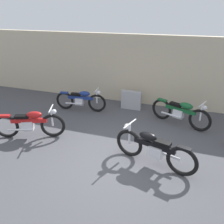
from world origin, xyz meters
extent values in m
plane|color=#47474C|center=(0.00, 0.00, 0.00)|extent=(40.00, 40.00, 0.00)
cube|color=beige|center=(0.00, 4.32, 1.39)|extent=(18.00, 0.30, 2.78)
cube|color=#9E9EA3|center=(-0.48, 3.50, 0.37)|extent=(0.79, 0.21, 0.73)
torus|color=black|center=(0.27, 0.37, 0.39)|extent=(0.77, 0.30, 0.77)
torus|color=black|center=(1.64, -0.01, 0.39)|extent=(0.77, 0.30, 0.77)
cube|color=silver|center=(1.01, 0.17, 0.41)|extent=(0.38, 0.29, 0.30)
cube|color=black|center=(0.96, 0.18, 0.58)|extent=(1.08, 0.39, 0.13)
ellipsoid|color=black|center=(0.77, 0.23, 0.77)|extent=(0.51, 0.33, 0.21)
cube|color=black|center=(1.14, 0.13, 0.72)|extent=(0.46, 0.30, 0.08)
cube|color=black|center=(1.64, -0.01, 0.75)|extent=(0.36, 0.21, 0.06)
cylinder|color=silver|center=(0.27, 0.37, 0.68)|extent=(0.06, 0.06, 0.58)
cylinder|color=silver|center=(0.27, 0.37, 0.97)|extent=(0.20, 0.60, 0.04)
sphere|color=silver|center=(0.19, 0.40, 0.86)|extent=(0.15, 0.15, 0.15)
cylinder|color=silver|center=(1.24, 0.23, 0.33)|extent=(0.73, 0.26, 0.06)
torus|color=black|center=(2.07, 2.45, 0.38)|extent=(0.73, 0.37, 0.75)
torus|color=black|center=(0.78, 2.96, 0.38)|extent=(0.73, 0.37, 0.75)
cube|color=silver|center=(1.37, 2.72, 0.40)|extent=(0.38, 0.31, 0.29)
cube|color=#145128|center=(1.42, 2.70, 0.56)|extent=(1.02, 0.49, 0.12)
ellipsoid|color=#145128|center=(1.59, 2.64, 0.75)|extent=(0.50, 0.36, 0.21)
cube|color=black|center=(1.25, 2.77, 0.69)|extent=(0.45, 0.33, 0.08)
cube|color=#145128|center=(0.78, 2.96, 0.73)|extent=(0.35, 0.24, 0.06)
cylinder|color=silver|center=(2.07, 2.45, 0.66)|extent=(0.06, 0.06, 0.57)
cylinder|color=silver|center=(2.07, 2.45, 0.94)|extent=(0.26, 0.57, 0.04)
sphere|color=silver|center=(2.14, 2.42, 0.84)|extent=(0.14, 0.14, 0.14)
cylinder|color=silver|center=(1.14, 2.69, 0.32)|extent=(0.69, 0.33, 0.06)
torus|color=black|center=(-2.22, 0.60, 0.38)|extent=(0.74, 0.36, 0.76)
torus|color=black|center=(-3.53, 0.09, 0.38)|extent=(0.74, 0.36, 0.76)
cube|color=silver|center=(-2.92, 0.32, 0.40)|extent=(0.39, 0.31, 0.29)
cube|color=#B21919|center=(-2.87, 0.34, 0.57)|extent=(1.04, 0.48, 0.13)
ellipsoid|color=#B21919|center=(-2.70, 0.41, 0.76)|extent=(0.50, 0.36, 0.21)
cube|color=black|center=(-3.05, 0.28, 0.70)|extent=(0.46, 0.33, 0.08)
cube|color=#B21919|center=(-3.53, 0.09, 0.74)|extent=(0.36, 0.24, 0.06)
cylinder|color=silver|center=(-2.22, 0.60, 0.67)|extent=(0.06, 0.06, 0.57)
cylinder|color=silver|center=(-2.22, 0.60, 0.95)|extent=(0.25, 0.58, 0.04)
sphere|color=silver|center=(-2.14, 0.63, 0.85)|extent=(0.15, 0.15, 0.15)
cylinder|color=silver|center=(-3.07, 0.13, 0.33)|extent=(0.70, 0.32, 0.06)
torus|color=black|center=(-1.66, 2.80, 0.35)|extent=(0.71, 0.17, 0.71)
torus|color=black|center=(-2.95, 2.64, 0.35)|extent=(0.71, 0.17, 0.71)
cube|color=silver|center=(-2.35, 2.71, 0.37)|extent=(0.33, 0.23, 0.27)
cube|color=navy|center=(-2.31, 2.72, 0.53)|extent=(1.00, 0.22, 0.12)
ellipsoid|color=navy|center=(-2.13, 2.74, 0.70)|extent=(0.45, 0.25, 0.19)
cube|color=black|center=(-2.48, 2.70, 0.65)|extent=(0.41, 0.22, 0.08)
cube|color=navy|center=(-2.95, 2.64, 0.68)|extent=(0.32, 0.15, 0.06)
cylinder|color=silver|center=(-1.66, 2.80, 0.62)|extent=(0.05, 0.05, 0.53)
cylinder|color=silver|center=(-1.66, 2.80, 0.89)|extent=(0.10, 0.56, 0.03)
sphere|color=silver|center=(-1.58, 2.81, 0.79)|extent=(0.14, 0.14, 0.14)
cylinder|color=silver|center=(-2.53, 2.57, 0.31)|extent=(0.68, 0.14, 0.06)
camera|label=1|loc=(1.51, -4.71, 3.66)|focal=36.64mm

